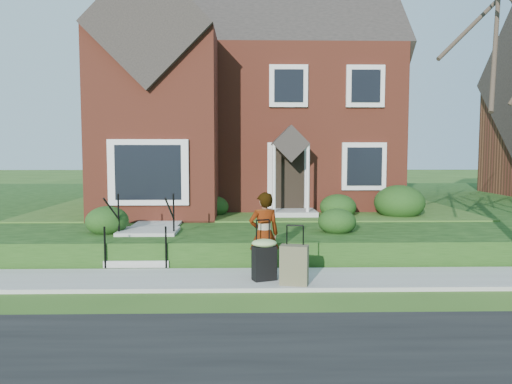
{
  "coord_description": "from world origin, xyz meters",
  "views": [
    {
      "loc": [
        -0.15,
        -9.72,
        2.58
      ],
      "look_at": [
        0.1,
        2.0,
        1.62
      ],
      "focal_mm": 35.0,
      "sensor_mm": 36.0,
      "label": 1
    }
  ],
  "objects_px": {
    "woman": "(264,234)",
    "suitcase_olive": "(294,265)",
    "front_steps": "(145,241)",
    "suitcase_black": "(264,257)"
  },
  "relations": [
    {
      "from": "front_steps",
      "to": "suitcase_olive",
      "type": "xyz_separation_m",
      "value": [
        3.26,
        -2.39,
        -0.02
      ]
    },
    {
      "from": "woman",
      "to": "suitcase_olive",
      "type": "distance_m",
      "value": 1.0
    },
    {
      "from": "front_steps",
      "to": "woman",
      "type": "height_order",
      "value": "woman"
    },
    {
      "from": "suitcase_black",
      "to": "front_steps",
      "type": "bearing_deg",
      "value": 122.53
    },
    {
      "from": "woman",
      "to": "suitcase_black",
      "type": "xyz_separation_m",
      "value": [
        -0.01,
        -0.37,
        -0.38
      ]
    },
    {
      "from": "suitcase_olive",
      "to": "front_steps",
      "type": "bearing_deg",
      "value": 157.53
    },
    {
      "from": "front_steps",
      "to": "suitcase_olive",
      "type": "relative_size",
      "value": 1.8
    },
    {
      "from": "woman",
      "to": "suitcase_olive",
      "type": "xyz_separation_m",
      "value": [
        0.54,
        -0.7,
        -0.47
      ]
    },
    {
      "from": "woman",
      "to": "front_steps",
      "type": "bearing_deg",
      "value": -43.34
    },
    {
      "from": "suitcase_olive",
      "to": "suitcase_black",
      "type": "bearing_deg",
      "value": 162.36
    }
  ]
}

